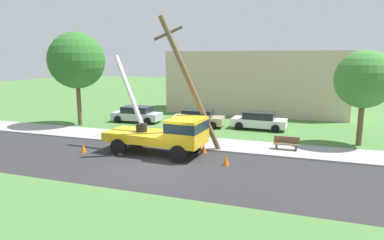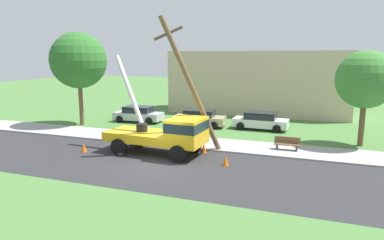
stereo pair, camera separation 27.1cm
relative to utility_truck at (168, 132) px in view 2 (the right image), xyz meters
name	(u,v)px [view 2 (the right image)]	position (x,y,z in m)	size (l,w,h in m)	color
ground_plane	(216,125)	(0.24, 9.86, -1.41)	(120.00, 120.00, 0.00)	#477538
road_asphalt	(156,165)	(0.24, -2.14, -1.40)	(80.00, 7.54, 0.01)	#2B2B2D
sidewalk_strip	(190,142)	(0.24, 3.24, -1.36)	(80.00, 3.21, 0.10)	#9E9E99
utility_truck	(168,132)	(0.00, 0.00, 0.00)	(6.75, 3.21, 5.98)	gold
leaning_utility_pole	(191,84)	(1.13, 0.97, 2.85)	(3.64, 2.56, 8.35)	brown
traffic_cone_ahead	(226,161)	(3.86, -0.88, -1.13)	(0.36, 0.36, 0.56)	orange
traffic_cone_behind	(84,148)	(-5.18, -1.27, -1.13)	(0.36, 0.36, 0.56)	orange
traffic_cone_curbside	(204,148)	(1.95, 1.12, -1.13)	(0.36, 0.36, 0.56)	orange
parked_sedan_silver	(138,114)	(-6.85, 8.87, -0.70)	(4.47, 2.13, 1.42)	#B7B7BF
parked_sedan_tan	(199,118)	(-0.97, 8.81, -0.70)	(4.53, 2.26, 1.42)	tan
parked_sedan_white	(260,121)	(4.12, 9.39, -0.70)	(4.45, 2.11, 1.42)	silver
park_bench	(287,144)	(6.77, 3.30, -0.95)	(1.60, 0.45, 0.90)	brown
roadside_tree_near	(366,80)	(11.27, 6.35, 3.01)	(3.79, 3.79, 6.34)	brown
roadside_tree_far	(79,61)	(-10.83, 5.97, 4.13)	(4.74, 4.74, 7.92)	brown
lowrise_building_backdrop	(258,82)	(2.47, 17.85, 1.79)	(18.00, 6.00, 6.40)	#C6B293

